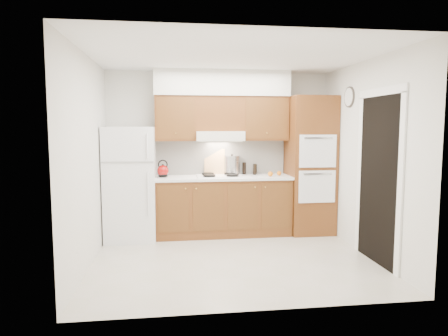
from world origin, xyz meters
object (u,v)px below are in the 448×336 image
fridge (131,183)px  stock_pot (232,165)px  kettle (163,171)px  oven_cabinet (310,165)px

fridge → stock_pot: (1.60, 0.26, 0.25)m
fridge → kettle: size_ratio=9.74×
stock_pot → kettle: bearing=-170.4°
kettle → oven_cabinet: bearing=8.3°
oven_cabinet → kettle: 2.36m
kettle → stock_pot: bearing=18.7°
oven_cabinet → kettle: (-2.36, 0.03, -0.06)m
fridge → stock_pot: fridge is taller
fridge → oven_cabinet: 2.86m
fridge → oven_cabinet: (2.85, 0.03, 0.24)m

